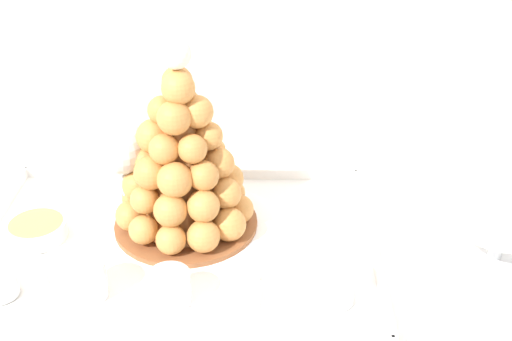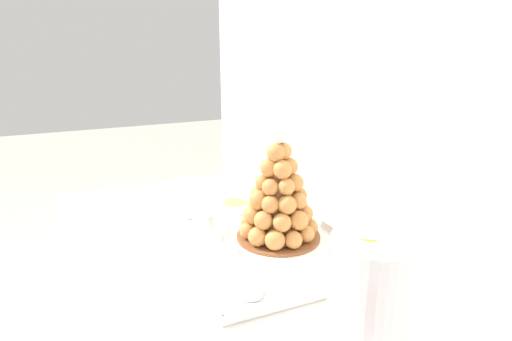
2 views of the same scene
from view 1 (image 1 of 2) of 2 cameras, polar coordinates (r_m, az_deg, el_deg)
serving_tray at (r=1.00m, az=-6.79°, el=-6.49°), size 0.59×0.41×0.02m
croquembouche at (r=0.99m, az=-6.30°, el=0.78°), size 0.22×0.22×0.30m
dessert_cup_mid_left at (r=0.92m, az=-14.42°, el=-9.11°), size 0.06×0.06×0.05m
dessert_cup_centre at (r=0.89m, az=-7.35°, el=-9.98°), size 0.05×0.05×0.05m
dessert_cup_mid_right at (r=0.88m, az=-1.29°, el=-10.09°), size 0.05×0.05×0.05m
dessert_cup_right at (r=0.89m, az=6.71°, el=-9.53°), size 0.05×0.05×0.06m
creme_brulee_ramekin at (r=1.06m, az=-18.18°, el=-4.77°), size 0.09×0.09×0.03m
macaron_goblet at (r=0.97m, az=20.95°, el=-0.56°), size 0.14×0.14×0.23m
wine_glass at (r=1.01m, az=-11.47°, el=1.68°), size 0.08×0.08×0.17m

